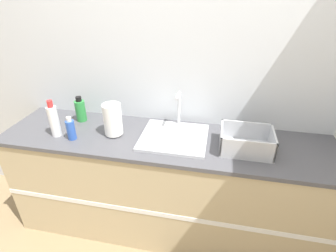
# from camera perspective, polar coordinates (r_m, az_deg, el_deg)

# --- Properties ---
(wall_back) EXTENTS (4.82, 0.06, 2.60)m
(wall_back) POSITION_cam_1_polar(r_m,az_deg,el_deg) (2.03, 1.33, 11.71)
(wall_back) COLOR silver
(wall_back) RESTS_ON ground_plane
(counter_cabinet) EXTENTS (2.45, 0.60, 0.90)m
(counter_cabinet) POSITION_cam_1_polar(r_m,az_deg,el_deg) (2.18, -0.49, -12.81)
(counter_cabinet) COLOR tan
(counter_cabinet) RESTS_ON ground_plane
(sink) EXTENTS (0.47, 0.44, 0.29)m
(sink) POSITION_cam_1_polar(r_m,az_deg,el_deg) (1.90, 1.36, -2.10)
(sink) COLOR silver
(sink) RESTS_ON counter_cabinet
(paper_towel_roll) EXTENTS (0.13, 0.13, 0.24)m
(paper_towel_roll) POSITION_cam_1_polar(r_m,az_deg,el_deg) (1.93, -11.95, 1.36)
(paper_towel_roll) COLOR #4C4C51
(paper_towel_roll) RESTS_ON counter_cabinet
(dish_rack) EXTENTS (0.34, 0.27, 0.14)m
(dish_rack) POSITION_cam_1_polar(r_m,az_deg,el_deg) (1.83, 16.60, -3.51)
(dish_rack) COLOR #B7BABF
(dish_rack) RESTS_ON counter_cabinet
(bottle_white_spray) EXTENTS (0.07, 0.07, 0.28)m
(bottle_white_spray) POSITION_cam_1_polar(r_m,az_deg,el_deg) (2.05, -23.59, 1.11)
(bottle_white_spray) COLOR white
(bottle_white_spray) RESTS_ON counter_cabinet
(bottle_green) EXTENTS (0.08, 0.08, 0.21)m
(bottle_green) POSITION_cam_1_polar(r_m,az_deg,el_deg) (2.22, -18.50, 3.29)
(bottle_green) COLOR #2D8C3D
(bottle_green) RESTS_ON counter_cabinet
(bottle_blue) EXTENTS (0.06, 0.06, 0.18)m
(bottle_blue) POSITION_cam_1_polar(r_m,az_deg,el_deg) (1.98, -20.39, -0.69)
(bottle_blue) COLOR #2D56B7
(bottle_blue) RESTS_ON counter_cabinet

